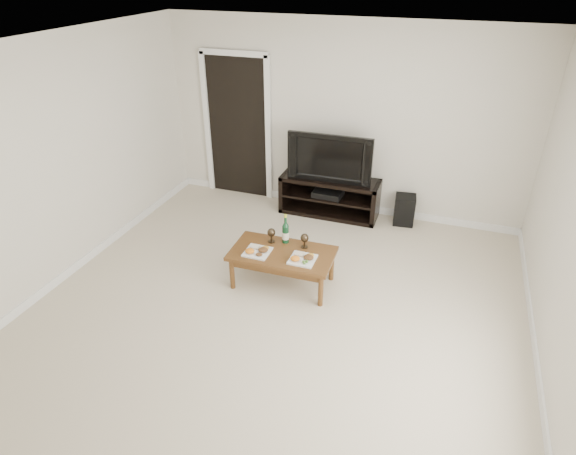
% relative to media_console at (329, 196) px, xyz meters
% --- Properties ---
extents(floor, '(5.50, 5.50, 0.00)m').
position_rel_media_console_xyz_m(floor, '(0.06, -2.50, -0.28)').
color(floor, beige).
rests_on(floor, ground).
extents(back_wall, '(5.00, 0.04, 2.60)m').
position_rel_media_console_xyz_m(back_wall, '(0.06, 0.27, 1.02)').
color(back_wall, silver).
rests_on(back_wall, ground).
extents(ceiling, '(5.00, 5.50, 0.04)m').
position_rel_media_console_xyz_m(ceiling, '(0.06, -2.50, 2.35)').
color(ceiling, white).
rests_on(ceiling, back_wall).
extents(doorway, '(0.90, 0.02, 2.05)m').
position_rel_media_console_xyz_m(doorway, '(-1.49, 0.24, 0.75)').
color(doorway, black).
rests_on(doorway, ground).
extents(media_console, '(1.38, 0.45, 0.55)m').
position_rel_media_console_xyz_m(media_console, '(0.00, 0.00, 0.00)').
color(media_console, black).
rests_on(media_console, ground).
extents(television, '(1.16, 0.18, 0.66)m').
position_rel_media_console_xyz_m(television, '(0.00, 0.00, 0.61)').
color(television, black).
rests_on(television, media_console).
extents(av_receiver, '(0.41, 0.32, 0.08)m').
position_rel_media_console_xyz_m(av_receiver, '(-0.02, -0.01, 0.05)').
color(av_receiver, black).
rests_on(av_receiver, media_console).
extents(subwoofer, '(0.30, 0.30, 0.41)m').
position_rel_media_console_xyz_m(subwoofer, '(1.04, 0.08, -0.07)').
color(subwoofer, black).
rests_on(subwoofer, ground).
extents(coffee_table, '(1.14, 0.65, 0.42)m').
position_rel_media_console_xyz_m(coffee_table, '(-0.04, -1.81, -0.07)').
color(coffee_table, brown).
rests_on(coffee_table, ground).
extents(plate_left, '(0.27, 0.27, 0.07)m').
position_rel_media_console_xyz_m(plate_left, '(-0.30, -1.91, 0.18)').
color(plate_left, white).
rests_on(plate_left, coffee_table).
extents(plate_right, '(0.27, 0.27, 0.07)m').
position_rel_media_console_xyz_m(plate_right, '(0.21, -1.89, 0.18)').
color(plate_right, white).
rests_on(plate_right, coffee_table).
extents(wine_bottle, '(0.07, 0.07, 0.35)m').
position_rel_media_console_xyz_m(wine_bottle, '(-0.08, -1.60, 0.32)').
color(wine_bottle, '#0F371D').
rests_on(wine_bottle, coffee_table).
extents(goblet_left, '(0.09, 0.09, 0.17)m').
position_rel_media_console_xyz_m(goblet_left, '(-0.23, -1.65, 0.23)').
color(goblet_left, '#362B1D').
rests_on(goblet_left, coffee_table).
extents(goblet_right, '(0.09, 0.09, 0.17)m').
position_rel_media_console_xyz_m(goblet_right, '(0.15, -1.64, 0.23)').
color(goblet_right, '#362B1D').
rests_on(goblet_right, coffee_table).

